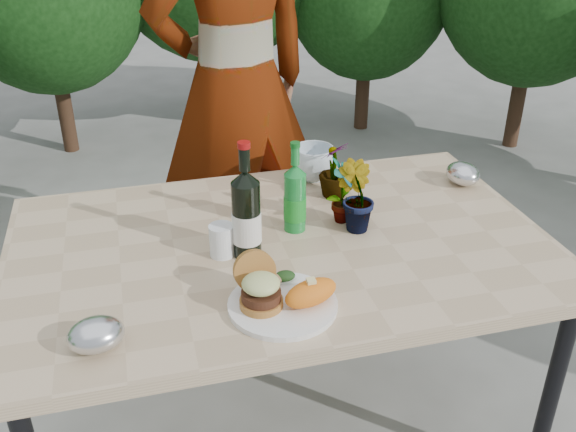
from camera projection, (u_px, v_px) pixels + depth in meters
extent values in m
plane|color=slate|center=(282.00, 423.00, 2.27)|extent=(80.00, 80.00, 0.00)
cube|color=tan|center=(281.00, 248.00, 1.92)|extent=(1.60, 1.00, 0.04)
cylinder|color=black|center=(551.00, 394.00, 1.90)|extent=(0.05, 0.05, 0.71)
cylinder|color=black|center=(58.00, 304.00, 2.30)|extent=(0.05, 0.05, 0.71)
cylinder|color=black|center=(427.00, 251.00, 2.62)|extent=(0.05, 0.05, 0.71)
cylinder|color=#382316|center=(67.00, 121.00, 4.37)|extent=(0.10, 0.10, 0.42)
cylinder|color=#382316|center=(222.00, 94.00, 4.76)|extent=(0.10, 0.10, 0.50)
cylinder|color=#382316|center=(362.00, 103.00, 4.76)|extent=(0.10, 0.10, 0.38)
cylinder|color=#382316|center=(515.00, 115.00, 4.44)|extent=(0.10, 0.10, 0.44)
cylinder|color=white|center=(283.00, 305.00, 1.62)|extent=(0.28, 0.28, 0.01)
cylinder|color=#B7722D|center=(261.00, 302.00, 1.60)|extent=(0.11, 0.11, 0.02)
cylinder|color=#472314|center=(261.00, 295.00, 1.59)|extent=(0.10, 0.10, 0.02)
ellipsoid|color=beige|center=(261.00, 284.00, 1.58)|extent=(0.10, 0.10, 0.04)
cylinder|color=#B7722D|center=(255.00, 271.00, 1.64)|extent=(0.11, 0.06, 0.11)
ellipsoid|color=orange|center=(311.00, 293.00, 1.60)|extent=(0.17, 0.12, 0.06)
ellipsoid|color=olive|center=(274.00, 279.00, 1.69)|extent=(0.04, 0.04, 0.02)
ellipsoid|color=#193814|center=(285.00, 276.00, 1.70)|extent=(0.06, 0.04, 0.03)
cylinder|color=black|center=(246.00, 220.00, 1.79)|extent=(0.08, 0.08, 0.23)
cylinder|color=white|center=(247.00, 227.00, 1.81)|extent=(0.08, 0.08, 0.09)
cone|color=black|center=(245.00, 177.00, 1.73)|extent=(0.08, 0.08, 0.04)
cylinder|color=black|center=(244.00, 159.00, 1.71)|extent=(0.03, 0.03, 0.07)
cylinder|color=maroon|center=(244.00, 145.00, 1.69)|extent=(0.03, 0.03, 0.02)
cylinder|color=#167C2E|center=(295.00, 202.00, 1.94)|extent=(0.07, 0.07, 0.18)
cylinder|color=#198C26|center=(295.00, 208.00, 1.94)|extent=(0.07, 0.07, 0.07)
cone|color=#167C2E|center=(295.00, 170.00, 1.88)|extent=(0.07, 0.07, 0.03)
cylinder|color=#167C2E|center=(295.00, 156.00, 1.86)|extent=(0.03, 0.03, 0.06)
cylinder|color=#0C5919|center=(295.00, 145.00, 1.85)|extent=(0.03, 0.03, 0.01)
cylinder|color=white|center=(222.00, 240.00, 1.83)|extent=(0.07, 0.07, 0.09)
imported|color=#21541C|center=(343.00, 191.00, 1.97)|extent=(0.13, 0.14, 0.21)
imported|color=#29561D|center=(355.00, 197.00, 1.93)|extent=(0.15, 0.15, 0.22)
imported|color=#1D531C|center=(335.00, 170.00, 2.13)|extent=(0.15, 0.15, 0.19)
imported|color=silver|center=(314.00, 163.00, 2.27)|extent=(0.21, 0.21, 0.12)
ellipsoid|color=silver|center=(96.00, 335.00, 1.47)|extent=(0.14, 0.12, 0.08)
ellipsoid|color=silver|center=(463.00, 173.00, 2.24)|extent=(0.12, 0.14, 0.08)
imported|color=#986D4C|center=(236.00, 87.00, 2.48)|extent=(0.84, 0.70, 1.97)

